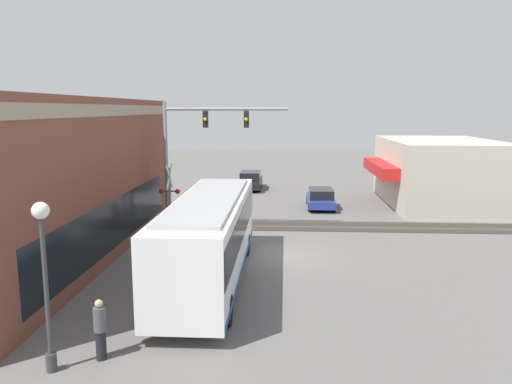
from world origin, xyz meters
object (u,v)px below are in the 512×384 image
object	(u,v)px
city_bus	(210,235)
parked_car_black	(251,181)
pedestrian_by_lamp	(100,329)
streetlamp	(45,272)
crossing_signal	(170,191)
parked_car_blue	(321,199)
pedestrian_at_crossing	(186,215)

from	to	relation	value
city_bus	parked_car_black	world-z (taller)	city_bus
pedestrian_by_lamp	parked_car_black	bearing A→B (deg)	-3.96
city_bus	streetlamp	world-z (taller)	streetlamp
city_bus	crossing_signal	world-z (taller)	crossing_signal
city_bus	streetlamp	bearing A→B (deg)	156.40
crossing_signal	parked_car_blue	distance (m)	11.56
parked_car_black	crossing_signal	bearing A→B (deg)	167.37
streetlamp	parked_car_blue	world-z (taller)	streetlamp
city_bus	parked_car_blue	size ratio (longest dim) A/B	2.73
parked_car_blue	pedestrian_by_lamp	bearing A→B (deg)	160.99
city_bus	pedestrian_at_crossing	size ratio (longest dim) A/B	7.23
city_bus	parked_car_black	xyz separation A→B (m)	(23.05, -0.00, -1.17)
crossing_signal	parked_car_black	size ratio (longest dim) A/B	0.80
crossing_signal	streetlamp	xyz separation A→B (m)	(-14.98, -0.29, 0.41)
city_bus	parked_car_black	distance (m)	23.08
streetlamp	pedestrian_at_crossing	world-z (taller)	streetlamp
crossing_signal	streetlamp	distance (m)	14.98
parked_car_black	pedestrian_at_crossing	xyz separation A→B (m)	(-14.65, 2.62, 0.11)
pedestrian_at_crossing	pedestrian_by_lamp	bearing A→B (deg)	-177.77
parked_car_black	pedestrian_at_crossing	world-z (taller)	pedestrian_at_crossing
city_bus	crossing_signal	size ratio (longest dim) A/B	3.08
streetlamp	parked_car_black	world-z (taller)	streetlamp
city_bus	parked_car_blue	distance (m)	16.15
city_bus	pedestrian_by_lamp	xyz separation A→B (m)	(-6.43, 2.04, -1.00)
crossing_signal	pedestrian_at_crossing	world-z (taller)	crossing_signal
crossing_signal	parked_car_blue	xyz separation A→B (m)	(7.31, -8.80, -1.66)
parked_car_blue	pedestrian_at_crossing	distance (m)	10.49
streetlamp	parked_car_black	xyz separation A→B (m)	(30.17, -3.11, -1.99)
city_bus	parked_car_black	size ratio (longest dim) A/B	2.46
crossing_signal	city_bus	bearing A→B (deg)	-156.57
city_bus	pedestrian_at_crossing	world-z (taller)	city_bus
crossing_signal	pedestrian_at_crossing	distance (m)	1.76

